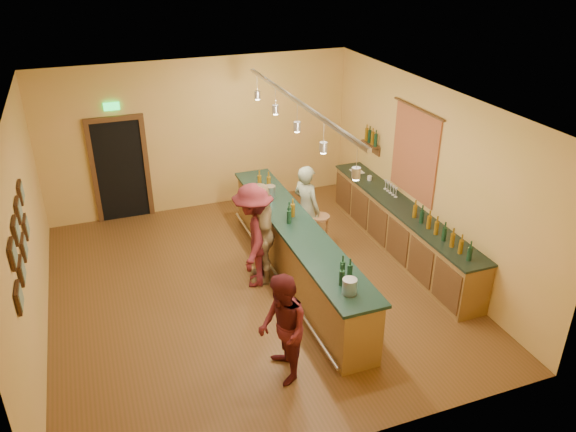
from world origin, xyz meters
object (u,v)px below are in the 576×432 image
object	(u,v)px
tasting_bar	(296,248)
customer_a	(283,329)
back_counter	(401,229)
bartender	(306,209)
customer_b	(262,233)
customer_c	(254,236)
bar_stool	(320,223)

from	to	relation	value
tasting_bar	customer_a	world-z (taller)	customer_a
back_counter	customer_a	xyz separation A→B (m)	(-3.21, -2.38, 0.30)
back_counter	bartender	xyz separation A→B (m)	(-1.61, 0.74, 0.35)
customer_a	customer_b	size ratio (longest dim) A/B	0.86
customer_a	customer_c	size ratio (longest dim) A/B	0.86
tasting_bar	customer_b	size ratio (longest dim) A/B	2.81
tasting_bar	customer_c	size ratio (longest dim) A/B	2.80
back_counter	customer_c	size ratio (longest dim) A/B	2.50
customer_b	back_counter	bearing A→B (deg)	102.13
back_counter	customer_a	size ratio (longest dim) A/B	2.90
customer_a	bar_stool	bearing A→B (deg)	152.89
customer_b	bar_stool	distance (m)	1.47
bartender	tasting_bar	bearing A→B (deg)	125.44
bar_stool	bartender	bearing A→B (deg)	140.83
bartender	bar_stool	bearing A→B (deg)	-152.39
tasting_bar	customer_a	bearing A→B (deg)	-115.33
tasting_bar	customer_a	size ratio (longest dim) A/B	3.25
back_counter	customer_c	distance (m)	2.90
back_counter	tasting_bar	size ratio (longest dim) A/B	0.89
customer_b	customer_c	xyz separation A→B (m)	(-0.15, -0.05, 0.00)
customer_a	bar_stool	size ratio (longest dim) A/B	2.14
customer_a	customer_c	world-z (taller)	customer_c
bartender	customer_b	size ratio (longest dim) A/B	0.93
customer_c	bar_stool	xyz separation A→B (m)	(1.47, 0.61, -0.32)
customer_a	tasting_bar	bearing A→B (deg)	159.08
tasting_bar	customer_c	distance (m)	0.78
back_counter	bar_stool	xyz separation A→B (m)	(-1.40, 0.57, 0.10)
back_counter	bartender	world-z (taller)	bartender
tasting_bar	bartender	size ratio (longest dim) A/B	3.03
customer_b	bar_stool	world-z (taller)	customer_b
customer_a	customer_b	bearing A→B (deg)	172.74
customer_b	customer_c	bearing A→B (deg)	-60.26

